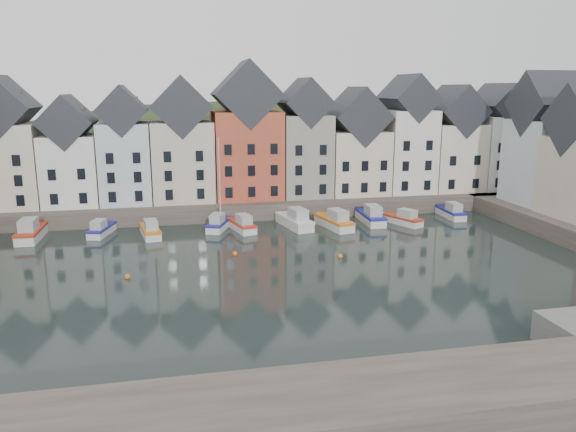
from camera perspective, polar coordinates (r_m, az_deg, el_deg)
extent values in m
plane|color=black|center=(49.27, 0.33, -6.37)|extent=(260.00, 260.00, 0.00)
cube|color=#453C35|center=(77.61, -4.37, 1.51)|extent=(90.00, 16.00, 2.00)
cube|color=#453C35|center=(27.98, -10.92, -20.40)|extent=(50.00, 6.00, 2.00)
ellipsoid|color=#203219|center=(107.53, -6.05, -5.76)|extent=(153.60, 70.40, 64.00)
sphere|color=black|center=(96.77, -14.42, 8.01)|extent=(5.77, 5.77, 5.77)
sphere|color=black|center=(112.03, 6.26, 8.65)|extent=(5.27, 5.27, 5.27)
sphere|color=black|center=(108.35, 10.88, 8.23)|extent=(5.07, 5.07, 5.07)
sphere|color=black|center=(103.85, 1.60, 8.22)|extent=(5.01, 5.01, 5.01)
sphere|color=black|center=(106.22, -27.19, 6.25)|extent=(3.94, 3.94, 3.94)
sphere|color=black|center=(112.69, 8.03, 8.59)|extent=(5.21, 5.21, 5.21)
sphere|color=black|center=(105.07, -5.45, 8.50)|extent=(5.45, 5.45, 5.45)
sphere|color=black|center=(105.58, 15.12, 7.53)|extent=(4.49, 4.49, 4.49)
cube|color=beige|center=(76.51, -26.51, 4.62)|extent=(7.67, 8.00, 10.07)
cube|color=#212329|center=(75.98, -27.04, 9.79)|extent=(7.67, 8.16, 7.67)
cube|color=white|center=(75.10, -21.08, 4.41)|extent=(6.56, 8.00, 8.61)
cube|color=#212329|center=(74.54, -21.45, 8.92)|extent=(6.56, 8.16, 6.56)
cube|color=silver|center=(74.24, -16.13, 5.23)|extent=(6.20, 8.00, 10.02)
cube|color=#212329|center=(73.71, -16.45, 10.27)|extent=(6.20, 8.16, 6.20)
cube|color=beige|center=(74.05, -10.62, 5.52)|extent=(7.70, 8.00, 10.08)
cube|color=#212329|center=(73.51, -10.85, 10.89)|extent=(7.70, 8.16, 7.70)
cube|color=#BD4F36|center=(74.62, -4.19, 6.22)|extent=(8.69, 8.00, 11.28)
cube|color=#212329|center=(74.13, -4.29, 12.22)|extent=(8.69, 8.16, 8.69)
cube|color=gray|center=(76.06, 1.60, 6.19)|extent=(6.43, 8.00, 10.78)
cube|color=#212329|center=(75.57, 1.64, 11.45)|extent=(6.43, 8.16, 6.43)
cube|color=beige|center=(78.21, 6.83, 5.47)|extent=(7.88, 8.00, 8.56)
cube|color=#212329|center=(77.67, 6.95, 10.03)|extent=(7.88, 8.16, 7.88)
cube|color=white|center=(80.70, 11.83, 6.48)|extent=(6.50, 8.00, 11.27)
cube|color=#212329|center=(80.25, 12.07, 11.63)|extent=(6.50, 8.16, 6.50)
cube|color=beige|center=(83.86, 16.22, 5.81)|extent=(7.23, 8.00, 9.32)
cube|color=#212329|center=(83.37, 16.50, 10.21)|extent=(7.23, 8.16, 7.23)
cube|color=white|center=(87.23, 20.24, 6.11)|extent=(6.18, 8.00, 10.32)
cube|color=#212329|center=(86.78, 20.59, 10.49)|extent=(6.18, 8.16, 6.18)
cube|color=silver|center=(77.43, 24.63, 5.00)|extent=(7.47, 8.00, 10.38)
cube|color=#212329|center=(76.92, 25.14, 10.28)|extent=(7.62, 8.00, 8.00)
sphere|color=orange|center=(56.14, -5.41, -3.84)|extent=(0.50, 0.50, 0.50)
sphere|color=orange|center=(55.29, 5.33, -4.10)|extent=(0.50, 0.50, 0.50)
sphere|color=orange|center=(51.23, -15.99, -5.95)|extent=(0.50, 0.50, 0.50)
cube|color=silver|center=(68.08, -24.56, -1.77)|extent=(2.20, 6.92, 1.26)
cube|color=#B8321A|center=(67.93, -24.62, -1.21)|extent=(2.31, 7.06, 0.29)
cube|color=#A6ABAF|center=(66.80, -24.87, -0.85)|extent=(1.66, 2.78, 1.38)
cube|color=silver|center=(67.08, -18.37, -1.54)|extent=(2.83, 5.46, 0.96)
cube|color=navy|center=(66.96, -18.41, -1.10)|extent=(2.94, 5.58, 0.22)
cube|color=#A6ABAF|center=(66.13, -18.68, -0.83)|extent=(1.71, 2.33, 1.05)
cube|color=silver|center=(64.93, -13.80, -1.69)|extent=(2.56, 5.88, 1.04)
cube|color=orange|center=(64.79, -13.83, -1.20)|extent=(2.67, 6.01, 0.24)
cube|color=#A6ABAF|center=(63.83, -13.76, -0.88)|extent=(1.66, 2.45, 1.14)
cube|color=silver|center=(66.66, -6.97, -1.04)|extent=(3.59, 5.80, 1.02)
cube|color=navy|center=(66.53, -6.99, -0.57)|extent=(3.71, 5.94, 0.23)
cube|color=#A6ABAF|center=(65.62, -7.20, -0.26)|extent=(2.02, 2.55, 1.12)
cylinder|color=silver|center=(66.13, -6.96, 3.50)|extent=(0.13, 0.13, 10.22)
cube|color=silver|center=(65.84, -4.76, -1.15)|extent=(2.99, 5.93, 1.04)
cube|color=#B8321A|center=(65.70, -4.77, -0.67)|extent=(3.11, 6.07, 0.24)
cube|color=#A6ABAF|center=(64.79, -4.51, -0.34)|extent=(1.82, 2.52, 1.14)
cube|color=silver|center=(67.12, 0.64, -0.78)|extent=(3.38, 7.15, 1.26)
cube|color=silver|center=(66.97, 0.64, -0.20)|extent=(3.52, 7.30, 0.29)
cube|color=#A6ABAF|center=(65.90, 1.01, 0.19)|extent=(2.12, 3.01, 1.37)
cube|color=silver|center=(67.01, 4.67, -0.86)|extent=(3.29, 6.88, 1.21)
cube|color=orange|center=(66.85, 4.68, -0.30)|extent=(3.43, 7.03, 0.28)
cube|color=#A6ABAF|center=(65.86, 5.10, 0.08)|extent=(2.05, 2.91, 1.32)
cube|color=silver|center=(70.10, 8.35, -0.34)|extent=(2.23, 6.65, 1.21)
cube|color=navy|center=(69.95, 8.37, 0.19)|extent=(2.35, 6.79, 0.27)
cube|color=#A6ABAF|center=(68.90, 8.64, 0.54)|extent=(1.64, 2.69, 1.32)
cube|color=silver|center=(69.95, 11.49, -0.54)|extent=(3.75, 5.67, 1.00)
cube|color=#B8321A|center=(69.83, 11.51, -0.11)|extent=(3.87, 5.80, 0.23)
cube|color=#A6ABAF|center=(69.18, 12.03, 0.21)|extent=(2.06, 2.52, 1.09)
cube|color=silver|center=(75.23, 16.17, 0.15)|extent=(1.94, 5.77, 1.05)
cube|color=navy|center=(75.11, 16.20, 0.57)|extent=(2.04, 5.88, 0.24)
cube|color=#A6ABAF|center=(74.25, 16.51, 0.87)|extent=(1.42, 2.33, 1.14)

